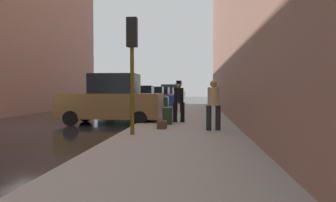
{
  "coord_description": "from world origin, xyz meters",
  "views": [
    {
      "loc": [
        6.51,
        -12.47,
        1.53
      ],
      "look_at": [
        4.85,
        5.9,
        0.9
      ],
      "focal_mm": 35.0,
      "sensor_mm": 36.0,
      "label": 1
    }
  ],
  "objects_px": {
    "parked_blue_sedan": "(149,98)",
    "parked_white_van": "(168,94)",
    "duffel_bag": "(162,125)",
    "parked_bronze_suv": "(111,101)",
    "pedestrian_with_fedora": "(179,99)",
    "pedestrian_with_beanie": "(179,96)",
    "fire_hydrant": "(155,111)",
    "parked_dark_green_sedan": "(135,101)",
    "parked_gray_coupe": "(163,96)",
    "traffic_light": "(132,50)",
    "pedestrian_in_tan_coat": "(213,102)",
    "parked_red_hatchback": "(157,97)",
    "rolling_suitcase": "(168,116)"
  },
  "relations": [
    {
      "from": "pedestrian_with_beanie",
      "to": "duffel_bag",
      "type": "xyz_separation_m",
      "value": [
        -0.08,
        -9.04,
        -0.85
      ]
    },
    {
      "from": "parked_blue_sedan",
      "to": "pedestrian_with_beanie",
      "type": "xyz_separation_m",
      "value": [
        2.68,
        -5.44,
        0.29
      ]
    },
    {
      "from": "traffic_light",
      "to": "pedestrian_in_tan_coat",
      "type": "distance_m",
      "value": 3.3
    },
    {
      "from": "pedestrian_with_beanie",
      "to": "duffel_bag",
      "type": "distance_m",
      "value": 9.08
    },
    {
      "from": "parked_gray_coupe",
      "to": "rolling_suitcase",
      "type": "height_order",
      "value": "parked_gray_coupe"
    },
    {
      "from": "parked_gray_coupe",
      "to": "rolling_suitcase",
      "type": "distance_m",
      "value": 24.04
    },
    {
      "from": "parked_dark_green_sedan",
      "to": "duffel_bag",
      "type": "height_order",
      "value": "parked_dark_green_sedan"
    },
    {
      "from": "parked_white_van",
      "to": "pedestrian_in_tan_coat",
      "type": "xyz_separation_m",
      "value": [
        4.41,
        -31.72,
        0.07
      ]
    },
    {
      "from": "parked_bronze_suv",
      "to": "parked_red_hatchback",
      "type": "height_order",
      "value": "parked_bronze_suv"
    },
    {
      "from": "parked_blue_sedan",
      "to": "parked_gray_coupe",
      "type": "height_order",
      "value": "same"
    },
    {
      "from": "pedestrian_with_fedora",
      "to": "parked_red_hatchback",
      "type": "bearing_deg",
      "value": 99.97
    },
    {
      "from": "traffic_light",
      "to": "duffel_bag",
      "type": "xyz_separation_m",
      "value": [
        0.75,
        1.6,
        -2.47
      ]
    },
    {
      "from": "parked_dark_green_sedan",
      "to": "pedestrian_with_fedora",
      "type": "distance_m",
      "value": 6.89
    },
    {
      "from": "parked_gray_coupe",
      "to": "fire_hydrant",
      "type": "distance_m",
      "value": 21.43
    },
    {
      "from": "pedestrian_in_tan_coat",
      "to": "parked_dark_green_sedan",
      "type": "bearing_deg",
      "value": 116.46
    },
    {
      "from": "parked_white_van",
      "to": "traffic_light",
      "type": "height_order",
      "value": "traffic_light"
    },
    {
      "from": "parked_bronze_suv",
      "to": "parked_dark_green_sedan",
      "type": "bearing_deg",
      "value": 90.0
    },
    {
      "from": "parked_blue_sedan",
      "to": "parked_white_van",
      "type": "xyz_separation_m",
      "value": [
        -0.0,
        16.93,
        0.18
      ]
    },
    {
      "from": "parked_bronze_suv",
      "to": "parked_white_van",
      "type": "bearing_deg",
      "value": 90.0
    },
    {
      "from": "parked_red_hatchback",
      "to": "parked_white_van",
      "type": "bearing_deg",
      "value": 90.0
    },
    {
      "from": "parked_dark_green_sedan",
      "to": "pedestrian_with_beanie",
      "type": "xyz_separation_m",
      "value": [
        2.68,
        0.5,
        0.29
      ]
    },
    {
      "from": "pedestrian_in_tan_coat",
      "to": "duffel_bag",
      "type": "height_order",
      "value": "pedestrian_in_tan_coat"
    },
    {
      "from": "parked_bronze_suv",
      "to": "rolling_suitcase",
      "type": "distance_m",
      "value": 3.0
    },
    {
      "from": "parked_blue_sedan",
      "to": "traffic_light",
      "type": "bearing_deg",
      "value": -83.42
    },
    {
      "from": "parked_white_van",
      "to": "duffel_bag",
      "type": "height_order",
      "value": "parked_white_van"
    },
    {
      "from": "parked_dark_green_sedan",
      "to": "traffic_light",
      "type": "xyz_separation_m",
      "value": [
        1.85,
        -10.14,
        1.91
      ]
    },
    {
      "from": "fire_hydrant",
      "to": "pedestrian_with_fedora",
      "type": "distance_m",
      "value": 2.25
    },
    {
      "from": "parked_dark_green_sedan",
      "to": "parked_white_van",
      "type": "distance_m",
      "value": 22.87
    },
    {
      "from": "parked_red_hatchback",
      "to": "pedestrian_with_beanie",
      "type": "relative_size",
      "value": 2.4
    },
    {
      "from": "rolling_suitcase",
      "to": "parked_dark_green_sedan",
      "type": "bearing_deg",
      "value": 110.9
    },
    {
      "from": "parked_dark_green_sedan",
      "to": "parked_gray_coupe",
      "type": "bearing_deg",
      "value": 90.0
    },
    {
      "from": "pedestrian_with_beanie",
      "to": "pedestrian_in_tan_coat",
      "type": "xyz_separation_m",
      "value": [
        1.72,
        -9.36,
        -0.03
      ]
    },
    {
      "from": "parked_gray_coupe",
      "to": "traffic_light",
      "type": "xyz_separation_m",
      "value": [
        1.85,
        -27.07,
        1.91
      ]
    },
    {
      "from": "parked_white_van",
      "to": "pedestrian_with_beanie",
      "type": "relative_size",
      "value": 2.62
    },
    {
      "from": "duffel_bag",
      "to": "pedestrian_with_beanie",
      "type": "bearing_deg",
      "value": 89.48
    },
    {
      "from": "parked_bronze_suv",
      "to": "parked_white_van",
      "type": "xyz_separation_m",
      "value": [
        -0.0,
        28.55,
        0.0
      ]
    },
    {
      "from": "parked_dark_green_sedan",
      "to": "parked_white_van",
      "type": "bearing_deg",
      "value": 90.0
    },
    {
      "from": "parked_red_hatchback",
      "to": "traffic_light",
      "type": "distance_m",
      "value": 21.59
    },
    {
      "from": "parked_bronze_suv",
      "to": "fire_hydrant",
      "type": "distance_m",
      "value": 2.27
    },
    {
      "from": "parked_red_hatchback",
      "to": "traffic_light",
      "type": "relative_size",
      "value": 1.18
    },
    {
      "from": "parked_dark_green_sedan",
      "to": "parked_blue_sedan",
      "type": "distance_m",
      "value": 5.94
    },
    {
      "from": "pedestrian_with_beanie",
      "to": "pedestrian_in_tan_coat",
      "type": "distance_m",
      "value": 9.51
    },
    {
      "from": "parked_gray_coupe",
      "to": "pedestrian_with_fedora",
      "type": "xyz_separation_m",
      "value": [
        3.07,
        -23.1,
        0.29
      ]
    },
    {
      "from": "parked_bronze_suv",
      "to": "pedestrian_with_fedora",
      "type": "bearing_deg",
      "value": -8.93
    },
    {
      "from": "pedestrian_with_beanie",
      "to": "rolling_suitcase",
      "type": "height_order",
      "value": "pedestrian_with_beanie"
    },
    {
      "from": "parked_blue_sedan",
      "to": "parked_dark_green_sedan",
      "type": "bearing_deg",
      "value": -90.0
    },
    {
      "from": "parked_dark_green_sedan",
      "to": "pedestrian_with_beanie",
      "type": "distance_m",
      "value": 2.75
    },
    {
      "from": "pedestrian_with_fedora",
      "to": "parked_white_van",
      "type": "bearing_deg",
      "value": 96.04
    },
    {
      "from": "pedestrian_with_fedora",
      "to": "rolling_suitcase",
      "type": "bearing_deg",
      "value": -117.39
    },
    {
      "from": "traffic_light",
      "to": "rolling_suitcase",
      "type": "bearing_deg",
      "value": 75.81
    }
  ]
}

